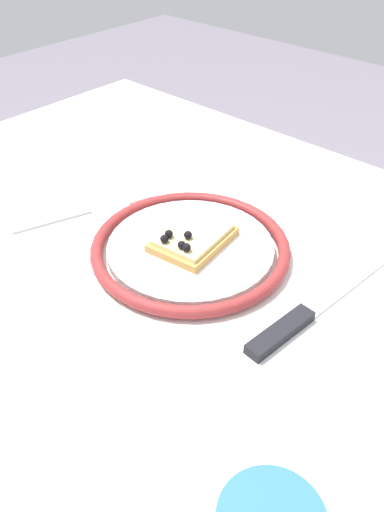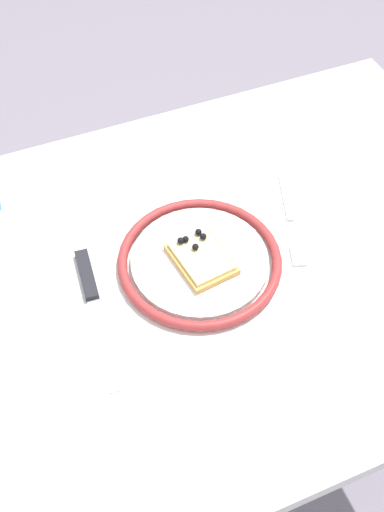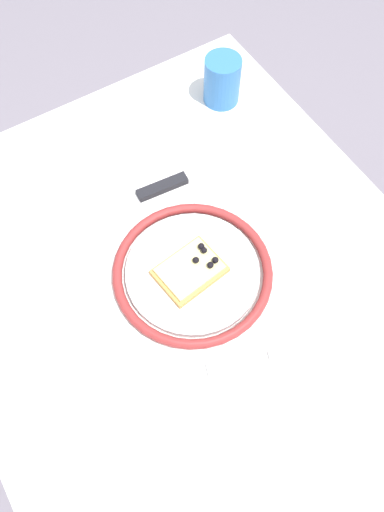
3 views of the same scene
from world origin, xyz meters
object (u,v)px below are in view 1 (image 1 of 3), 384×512
knife (300,318)px  plate (190,248)px  pizza_slice_near (190,239)px  dining_table (166,295)px  fork (85,211)px

knife → plate: bearing=176.9°
pizza_slice_near → plate: bearing=-13.6°
dining_table → knife: (0.22, -0.01, 0.11)m
pizza_slice_near → fork: pizza_slice_near is taller
plate → knife: bearing=-3.1°
pizza_slice_near → knife: bearing=-3.1°
dining_table → plate: plate is taller
dining_table → fork: 0.16m
dining_table → knife: 0.25m
pizza_slice_near → fork: size_ratio=0.55×
dining_table → pizza_slice_near: (0.05, -0.01, 0.13)m
pizza_slice_near → fork: 0.17m
dining_table → fork: (-0.12, -0.04, 0.11)m
plate → fork: plate is taller
dining_table → plate: (0.05, -0.01, 0.12)m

